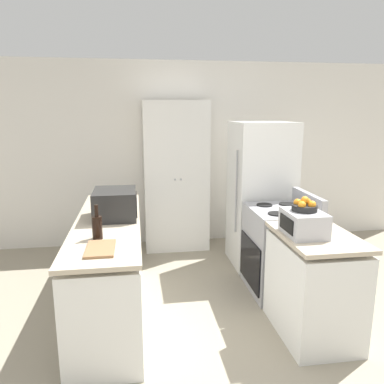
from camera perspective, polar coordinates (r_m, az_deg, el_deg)
wall_back at (r=5.44m, az=-2.26°, el=5.74°), size 7.00×0.06×2.60m
counter_left at (r=3.78m, az=-12.39°, el=-11.08°), size 0.60×2.22×0.91m
counter_right at (r=3.48m, az=17.99°, el=-13.53°), size 0.60×0.86×0.91m
pantry_cabinet at (r=5.20m, az=-2.46°, el=2.39°), size 0.88×0.49×2.05m
stove at (r=4.16m, az=13.24°, el=-8.53°), size 0.66×0.74×1.07m
refrigerator at (r=4.74m, az=10.40°, el=-0.40°), size 0.73×0.72×1.79m
microwave at (r=3.66m, az=-11.62°, el=-1.78°), size 0.41×0.48×0.27m
wine_bottle at (r=3.10m, az=-14.26°, el=-5.11°), size 0.08×0.08×0.28m
toaster_oven at (r=3.23m, az=16.64°, el=-4.58°), size 0.30×0.37×0.20m
fruit_bowl at (r=3.21m, az=16.77°, el=-2.05°), size 0.21×0.21×0.12m
cutting_board at (r=2.88m, az=-13.78°, el=-8.39°), size 0.21×0.35×0.02m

